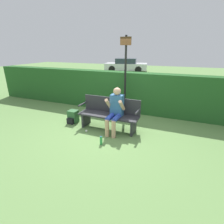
# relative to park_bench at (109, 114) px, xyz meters

# --- Properties ---
(ground_plane) EXTENTS (40.00, 40.00, 0.00)m
(ground_plane) POSITION_rel_park_bench_xyz_m (0.00, -0.07, -0.45)
(ground_plane) COLOR #668E4C
(hedge_back) EXTENTS (12.00, 0.49, 1.43)m
(hedge_back) POSITION_rel_park_bench_xyz_m (0.00, 1.69, 0.26)
(hedge_back) COLOR #235623
(hedge_back) RESTS_ON ground
(park_bench) EXTENTS (1.74, 0.49, 0.90)m
(park_bench) POSITION_rel_park_bench_xyz_m (0.00, 0.00, 0.00)
(park_bench) COLOR #2D2D33
(park_bench) RESTS_ON ground
(person_seated) EXTENTS (0.48, 0.65, 1.24)m
(person_seated) POSITION_rel_park_bench_xyz_m (0.24, -0.14, 0.22)
(person_seated) COLOR #336699
(person_seated) RESTS_ON ground
(backpack) EXTENTS (0.28, 0.35, 0.39)m
(backpack) POSITION_rel_park_bench_xyz_m (-1.23, -0.06, -0.27)
(backpack) COLOR #336638
(backpack) RESTS_ON ground
(water_bottle) EXTENTS (0.06, 0.06, 0.22)m
(water_bottle) POSITION_rel_park_bench_xyz_m (0.18, -0.95, -0.35)
(water_bottle) COLOR green
(water_bottle) RESTS_ON ground
(signpost) EXTENTS (0.36, 0.09, 2.61)m
(signpost) POSITION_rel_park_bench_xyz_m (0.06, 1.19, 1.01)
(signpost) COLOR black
(signpost) RESTS_ON ground
(parked_car) EXTENTS (4.37, 2.65, 1.28)m
(parked_car) POSITION_rel_park_bench_xyz_m (-3.66, 12.76, 0.16)
(parked_car) COLOR silver
(parked_car) RESTS_ON ground
(litter_crumple) EXTENTS (0.07, 0.07, 0.07)m
(litter_crumple) POSITION_rel_park_bench_xyz_m (-0.49, -0.51, -0.42)
(litter_crumple) COLOR silver
(litter_crumple) RESTS_ON ground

